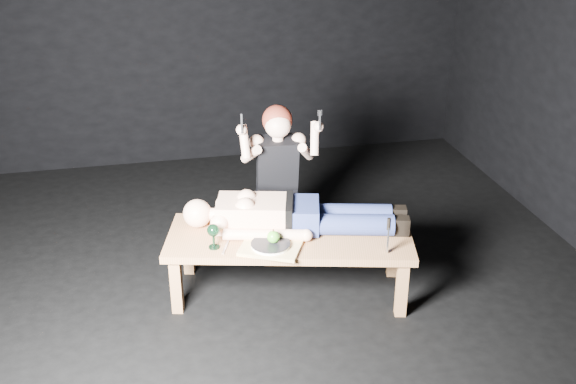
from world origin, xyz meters
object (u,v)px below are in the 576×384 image
object	(u,v)px
carving_knife	(388,236)
table	(290,264)
serving_tray	(271,248)
kneeling_woman	(276,175)
lying_man	(297,211)
goblet	(214,236)

from	to	relation	value
carving_knife	table	bearing A→B (deg)	161.19
table	serving_tray	bearing A→B (deg)	-122.29
table	serving_tray	distance (m)	0.32
kneeling_woman	serving_tray	bearing A→B (deg)	-98.83
lying_man	serving_tray	world-z (taller)	lying_man
table	carving_knife	world-z (taller)	carving_knife
lying_man	goblet	size ratio (longest dim) A/B	9.22
serving_tray	lying_man	bearing A→B (deg)	47.19
kneeling_woman	serving_tray	distance (m)	0.84
table	lying_man	bearing A→B (deg)	66.70
kneeling_woman	table	bearing A→B (deg)	-88.49
goblet	kneeling_woman	bearing A→B (deg)	51.83
table	carving_knife	bearing A→B (deg)	-18.81
kneeling_woman	goblet	size ratio (longest dim) A/B	7.16
kneeling_woman	goblet	xyz separation A→B (m)	(-0.56, -0.71, -0.07)
serving_tray	goblet	world-z (taller)	goblet
lying_man	carving_knife	size ratio (longest dim) A/B	6.31
goblet	carving_knife	world-z (taller)	carving_knife
lying_man	serving_tray	bearing A→B (deg)	-119.13
goblet	lying_man	bearing A→B (deg)	14.60
table	goblet	size ratio (longest dim) A/B	9.66
goblet	table	bearing A→B (deg)	6.27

